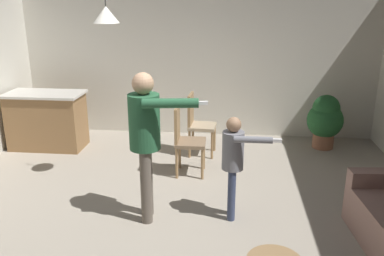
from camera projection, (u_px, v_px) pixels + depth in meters
ground at (173, 220)px, 4.68m from camera, size 7.68×7.68×0.00m
wall_back at (198, 61)px, 7.29m from camera, size 6.40×0.10×2.70m
kitchen_counter at (47, 120)px, 6.81m from camera, size 1.26×0.66×0.95m
person_adult at (146, 131)px, 4.41m from camera, size 0.86×0.49×1.71m
person_child at (234, 157)px, 4.52m from camera, size 0.63×0.35×1.22m
dining_chair_by_counter at (185, 138)px, 5.76m from camera, size 0.43×0.43×1.00m
dining_chair_near_wall at (198, 122)px, 6.49m from camera, size 0.44×0.44×1.00m
potted_plant_corner at (325, 119)px, 6.78m from camera, size 0.60×0.60×0.92m
ceiling_light_pendant at (106, 14)px, 4.89m from camera, size 0.32×0.32×0.55m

